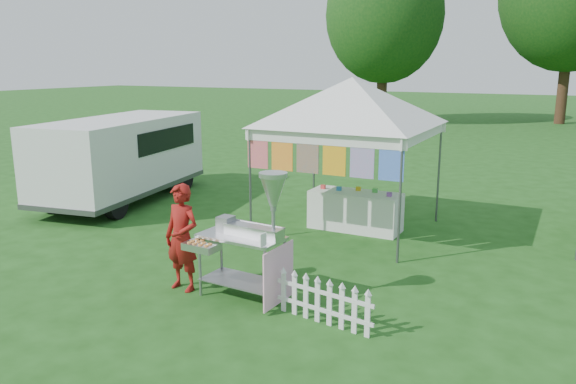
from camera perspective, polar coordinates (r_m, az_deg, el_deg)
The scene contains 8 objects.
ground at distance 8.34m, azimuth -2.70°, elevation -10.02°, with size 120.00×120.00×0.00m, color #1C4B15.
canopy_main at distance 10.85m, azimuth 6.53°, elevation 11.46°, with size 4.24×4.24×3.45m.
tree_left at distance 32.29m, azimuth 9.78°, elevation 17.31°, with size 6.40×6.40×9.53m.
donut_cart at distance 7.67m, azimuth -3.64°, elevation -3.46°, with size 1.38×0.86×1.85m.
vendor at distance 8.28m, azimuth -10.72°, elevation -4.57°, with size 0.58×0.38×1.58m, color maroon.
cargo_van at distance 14.14m, azimuth -16.27°, elevation 3.53°, with size 2.64×5.02×1.98m.
picket_fence at distance 7.26m, azimuth 3.62°, elevation -11.15°, with size 1.43×0.25×0.56m.
display_table at distance 11.26m, azimuth 6.84°, elevation -1.92°, with size 1.80×0.70×0.77m, color white.
Camera 1 is at (3.85, -6.65, 3.24)m, focal length 35.00 mm.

